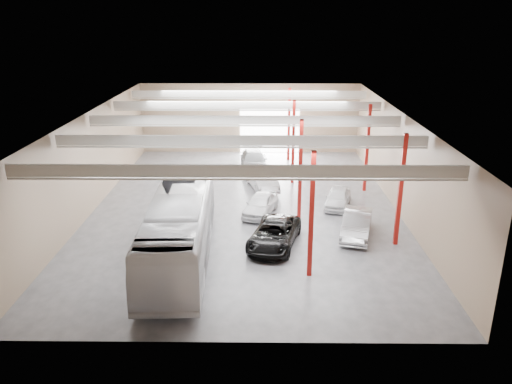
{
  "coord_description": "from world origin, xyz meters",
  "views": [
    {
      "loc": [
        1.16,
        -34.2,
        13.4
      ],
      "look_at": [
        0.82,
        -2.67,
        2.2
      ],
      "focal_mm": 35.0,
      "sensor_mm": 36.0,
      "label": 1
    }
  ],
  "objects_px": {
    "coach_bus": "(180,227)",
    "black_sedan": "(274,234)",
    "car_row_a": "(260,204)",
    "car_right_far": "(338,198)",
    "car_row_b": "(262,178)",
    "car_row_c": "(254,161)",
    "car_right_near": "(357,224)"
  },
  "relations": [
    {
      "from": "car_row_b",
      "to": "coach_bus",
      "type": "bearing_deg",
      "value": -125.92
    },
    {
      "from": "car_row_b",
      "to": "car_right_far",
      "type": "xyz_separation_m",
      "value": [
        5.63,
        -4.11,
        -0.13
      ]
    },
    {
      "from": "coach_bus",
      "to": "car_row_a",
      "type": "relative_size",
      "value": 3.17
    },
    {
      "from": "car_row_a",
      "to": "car_row_c",
      "type": "bearing_deg",
      "value": 110.51
    },
    {
      "from": "car_row_c",
      "to": "car_right_near",
      "type": "distance_m",
      "value": 16.01
    },
    {
      "from": "car_row_c",
      "to": "car_right_near",
      "type": "relative_size",
      "value": 1.18
    },
    {
      "from": "coach_bus",
      "to": "black_sedan",
      "type": "height_order",
      "value": "coach_bus"
    },
    {
      "from": "car_row_a",
      "to": "car_row_b",
      "type": "bearing_deg",
      "value": 106.37
    },
    {
      "from": "car_right_near",
      "to": "car_row_b",
      "type": "bearing_deg",
      "value": 138.06
    },
    {
      "from": "car_row_b",
      "to": "car_row_c",
      "type": "height_order",
      "value": "car_row_c"
    },
    {
      "from": "car_right_near",
      "to": "black_sedan",
      "type": "bearing_deg",
      "value": -148.92
    },
    {
      "from": "coach_bus",
      "to": "car_right_far",
      "type": "bearing_deg",
      "value": 36.61
    },
    {
      "from": "car_row_b",
      "to": "car_row_c",
      "type": "xyz_separation_m",
      "value": [
        -0.7,
        5.2,
        0.01
      ]
    },
    {
      "from": "coach_bus",
      "to": "car_right_near",
      "type": "relative_size",
      "value": 2.83
    },
    {
      "from": "car_row_a",
      "to": "car_right_near",
      "type": "xyz_separation_m",
      "value": [
        6.17,
        -3.66,
        0.06
      ]
    },
    {
      "from": "car_right_far",
      "to": "car_row_b",
      "type": "bearing_deg",
      "value": 159.25
    },
    {
      "from": "car_row_c",
      "to": "car_row_b",
      "type": "bearing_deg",
      "value": -86.62
    },
    {
      "from": "coach_bus",
      "to": "car_row_c",
      "type": "relative_size",
      "value": 2.39
    },
    {
      "from": "car_row_b",
      "to": "black_sedan",
      "type": "bearing_deg",
      "value": -101.26
    },
    {
      "from": "car_row_b",
      "to": "car_right_near",
      "type": "height_order",
      "value": "car_row_b"
    },
    {
      "from": "car_row_c",
      "to": "car_right_far",
      "type": "height_order",
      "value": "car_row_c"
    },
    {
      "from": "car_row_a",
      "to": "car_right_far",
      "type": "height_order",
      "value": "car_row_a"
    },
    {
      "from": "car_row_c",
      "to": "car_right_near",
      "type": "bearing_deg",
      "value": -69.27
    },
    {
      "from": "car_row_a",
      "to": "car_right_far",
      "type": "distance_m",
      "value": 5.92
    },
    {
      "from": "car_row_a",
      "to": "car_right_near",
      "type": "relative_size",
      "value": 0.89
    },
    {
      "from": "coach_bus",
      "to": "car_right_near",
      "type": "bearing_deg",
      "value": 14.03
    },
    {
      "from": "car_row_b",
      "to": "car_right_far",
      "type": "relative_size",
      "value": 1.23
    },
    {
      "from": "coach_bus",
      "to": "car_right_far",
      "type": "relative_size",
      "value": 3.4
    },
    {
      "from": "coach_bus",
      "to": "car_row_b",
      "type": "bearing_deg",
      "value": 66.91
    },
    {
      "from": "car_row_c",
      "to": "car_right_far",
      "type": "relative_size",
      "value": 1.42
    },
    {
      "from": "black_sedan",
      "to": "car_right_far",
      "type": "height_order",
      "value": "black_sedan"
    },
    {
      "from": "black_sedan",
      "to": "car_row_b",
      "type": "bearing_deg",
      "value": 108.17
    }
  ]
}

